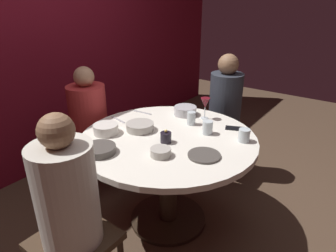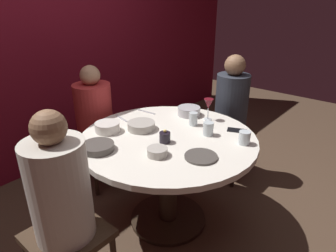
{
  "view_description": "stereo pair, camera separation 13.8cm",
  "coord_description": "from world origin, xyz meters",
  "views": [
    {
      "loc": [
        -1.54,
        -1.13,
        1.67
      ],
      "look_at": [
        0.0,
        0.0,
        0.83
      ],
      "focal_mm": 31.69,
      "sensor_mm": 36.0,
      "label": 1
    },
    {
      "loc": [
        -1.45,
        -1.24,
        1.67
      ],
      "look_at": [
        0.0,
        0.0,
        0.83
      ],
      "focal_mm": 31.69,
      "sensor_mm": 36.0,
      "label": 2
    }
  ],
  "objects": [
    {
      "name": "seated_diner_right",
      "position": [
        0.91,
        0.0,
        0.74
      ],
      "size": [
        0.4,
        0.4,
        1.2
      ],
      "rotation": [
        0.0,
        0.0,
        3.14
      ],
      "color": "#3F2D1E",
      "rests_on": "ground"
    },
    {
      "name": "knife_near_plate",
      "position": [
        0.01,
        0.51,
        0.75
      ],
      "size": [
        0.05,
        0.18,
        0.01
      ],
      "primitive_type": "cube",
      "rotation": [
        0.0,
        0.0,
        -0.21
      ],
      "color": "#B7B7BC",
      "rests_on": "dining_table"
    },
    {
      "name": "cup_by_right_diner",
      "position": [
        0.21,
        -0.2,
        0.8
      ],
      "size": [
        0.07,
        0.07,
        0.1
      ],
      "primitive_type": "cylinder",
      "color": "silver",
      "rests_on": "dining_table"
    },
    {
      "name": "bowl_rice_portion",
      "position": [
        -0.26,
        -0.13,
        0.77
      ],
      "size": [
        0.13,
        0.13,
        0.05
      ],
      "primitive_type": "cylinder",
      "color": "#B2ADA3",
      "rests_on": "dining_table"
    },
    {
      "name": "cell_phone",
      "position": [
        0.4,
        -0.33,
        0.75
      ],
      "size": [
        0.12,
        0.16,
        0.01
      ],
      "primitive_type": "cube",
      "rotation": [
        0.0,
        0.0,
        3.54
      ],
      "color": "black",
      "rests_on": "dining_table"
    },
    {
      "name": "seated_diner_left",
      "position": [
        -0.86,
        0.0,
        0.73
      ],
      "size": [
        0.4,
        0.4,
        1.19
      ],
      "rotation": [
        0.0,
        0.0,
        6.28
      ],
      "color": "#3F2D1E",
      "rests_on": "ground"
    },
    {
      "name": "bowl_salad_center",
      "position": [
        -0.23,
        0.39,
        0.78
      ],
      "size": [
        0.18,
        0.18,
        0.07
      ],
      "primitive_type": "cylinder",
      "color": "silver",
      "rests_on": "dining_table"
    },
    {
      "name": "ground_plane",
      "position": [
        0.0,
        0.0,
        0.0
      ],
      "size": [
        8.0,
        8.0,
        0.0
      ],
      "primitive_type": "plane",
      "color": "#4C3828"
    },
    {
      "name": "back_wall",
      "position": [
        0.0,
        1.56,
        1.3
      ],
      "size": [
        6.0,
        0.1,
        2.6
      ],
      "primitive_type": "cube",
      "color": "maroon",
      "rests_on": "ground"
    },
    {
      "name": "seated_diner_back",
      "position": [
        0.0,
        0.87,
        0.7
      ],
      "size": [
        0.4,
        0.4,
        1.14
      ],
      "rotation": [
        0.0,
        0.0,
        4.71
      ],
      "color": "#3F2D1E",
      "rests_on": "ground"
    },
    {
      "name": "dinner_plate",
      "position": [
        -0.1,
        -0.35,
        0.76
      ],
      "size": [
        0.21,
        0.21,
        0.01
      ],
      "primitive_type": "cylinder",
      "color": "#4C4742",
      "rests_on": "dining_table"
    },
    {
      "name": "bowl_small_white",
      "position": [
        -0.45,
        0.21,
        0.77
      ],
      "size": [
        0.21,
        0.21,
        0.05
      ],
      "primitive_type": "cylinder",
      "color": "#4C4742",
      "rests_on": "dining_table"
    },
    {
      "name": "wine_glass",
      "position": [
        0.45,
        -0.04,
        0.88
      ],
      "size": [
        0.08,
        0.08,
        0.18
      ],
      "color": "silver",
      "rests_on": "dining_table"
    },
    {
      "name": "candle_holder",
      "position": [
        -0.09,
        -0.04,
        0.79
      ],
      "size": [
        0.08,
        0.08,
        0.09
      ],
      "color": "black",
      "rests_on": "dining_table"
    },
    {
      "name": "cup_near_candle",
      "position": [
        0.28,
        -0.02,
        0.8
      ],
      "size": [
        0.07,
        0.07,
        0.1
      ],
      "primitive_type": "cylinder",
      "color": "silver",
      "rests_on": "dining_table"
    },
    {
      "name": "fork_near_plate",
      "position": [
        0.25,
        0.45,
        0.75
      ],
      "size": [
        0.03,
        0.18,
        0.01
      ],
      "primitive_type": "cube",
      "rotation": [
        0.0,
        0.0,
        0.09
      ],
      "color": "#B7B7BC",
      "rests_on": "dining_table"
    },
    {
      "name": "cup_by_left_diner",
      "position": [
        0.25,
        -0.47,
        0.79
      ],
      "size": [
        0.08,
        0.08,
        0.09
      ],
      "primitive_type": "cylinder",
      "color": "silver",
      "rests_on": "dining_table"
    },
    {
      "name": "bowl_serving_large",
      "position": [
        0.43,
        0.14,
        0.78
      ],
      "size": [
        0.19,
        0.19,
        0.07
      ],
      "primitive_type": "cylinder",
      "color": "#B7B7BC",
      "rests_on": "dining_table"
    },
    {
      "name": "dining_table",
      "position": [
        0.0,
        0.0,
        0.58
      ],
      "size": [
        1.26,
        1.26,
        0.75
      ],
      "color": "silver",
      "rests_on": "ground"
    },
    {
      "name": "bowl_sauce_side",
      "position": [
        -0.04,
        0.23,
        0.78
      ],
      "size": [
        0.21,
        0.21,
        0.06
      ],
      "primitive_type": "cylinder",
      "color": "#B2ADA3",
      "rests_on": "dining_table"
    }
  ]
}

